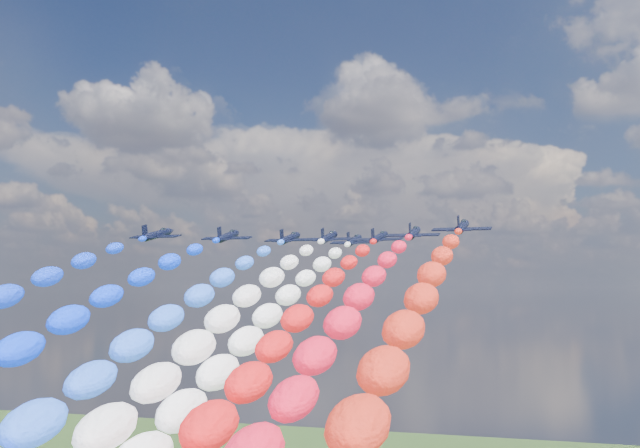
% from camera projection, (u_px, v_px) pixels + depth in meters
% --- Properties ---
extents(jet_0, '(9.24, 12.64, 5.16)m').
position_uv_depth(jet_0, '(157.00, 235.00, 138.05)').
color(jet_0, black).
extents(jet_1, '(9.85, 13.08, 5.16)m').
position_uv_depth(jet_1, '(228.00, 236.00, 142.50)').
color(jet_1, black).
extents(jet_2, '(9.41, 12.76, 5.16)m').
position_uv_depth(jet_2, '(290.00, 238.00, 148.06)').
color(jet_2, black).
extents(trail_2, '(5.76, 119.33, 45.03)m').
position_uv_depth(trail_2, '(112.00, 385.00, 87.34)').
color(trail_2, '#2C64FC').
extents(jet_3, '(9.41, 12.76, 5.16)m').
position_uv_depth(jet_3, '(329.00, 237.00, 145.41)').
color(jet_3, black).
extents(trail_3, '(5.76, 119.33, 45.03)m').
position_uv_depth(trail_3, '(173.00, 388.00, 84.68)').
color(trail_3, white).
extents(jet_4, '(9.27, 12.66, 5.16)m').
position_uv_depth(jet_4, '(354.00, 241.00, 155.55)').
color(jet_4, black).
extents(trail_4, '(5.76, 119.33, 45.03)m').
position_uv_depth(trail_4, '(231.00, 377.00, 94.82)').
color(trail_4, white).
extents(jet_5, '(9.89, 13.10, 5.16)m').
position_uv_depth(jet_5, '(379.00, 237.00, 146.04)').
color(jet_5, black).
extents(trail_5, '(5.76, 119.33, 45.03)m').
position_uv_depth(trail_5, '(261.00, 387.00, 85.31)').
color(trail_5, red).
extents(jet_6, '(9.54, 12.86, 5.16)m').
position_uv_depth(jet_6, '(414.00, 233.00, 134.02)').
color(jet_6, black).
extents(trail_6, '(5.76, 119.33, 45.03)m').
position_uv_depth(trail_6, '(305.00, 403.00, 73.29)').
color(trail_6, '#F61535').
extents(jet_7, '(9.29, 12.68, 5.16)m').
position_uv_depth(jet_7, '(462.00, 227.00, 120.42)').
color(jet_7, black).
extents(trail_7, '(5.76, 119.33, 45.03)m').
position_uv_depth(trail_7, '(377.00, 430.00, 59.69)').
color(trail_7, red).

